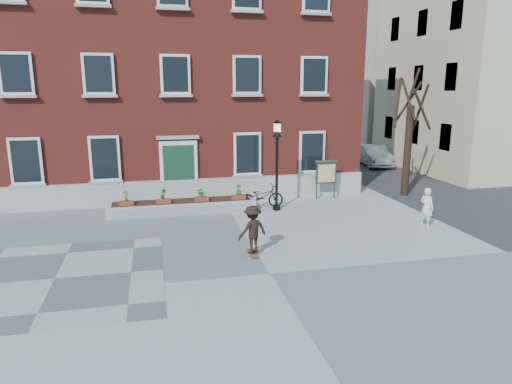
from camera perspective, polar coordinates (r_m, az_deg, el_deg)
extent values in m
plane|color=#98989A|center=(13.39, 1.74, -10.18)|extent=(100.00, 100.00, 0.00)
cube|color=#535255|center=(14.23, -23.85, -9.88)|extent=(6.00, 6.00, 0.01)
imported|color=black|center=(20.26, 0.69, -0.55)|extent=(1.98, 0.71, 1.04)
imported|color=silver|center=(32.18, 14.50, 4.46)|extent=(2.13, 4.48, 1.42)
imported|color=white|center=(18.65, 20.56, -1.82)|extent=(0.55, 0.66, 1.53)
cube|color=maroon|center=(25.94, -10.69, 14.42)|extent=(18.00, 10.00, 12.00)
cube|color=#A6A6A1|center=(21.35, -9.50, 0.06)|extent=(18.00, 0.24, 1.10)
cube|color=#ADACA7|center=(21.32, -9.43, -1.19)|extent=(2.60, 0.80, 0.20)
cube|color=#A3A39E|center=(21.42, -9.47, -0.58)|extent=(2.20, 0.50, 0.20)
cube|color=white|center=(21.17, -9.61, 2.99)|extent=(1.70, 0.12, 2.50)
cube|color=#153A26|center=(21.14, -9.60, 2.70)|extent=(1.40, 0.06, 2.30)
cube|color=#9A9A95|center=(20.94, -9.75, 6.74)|extent=(1.90, 0.25, 0.15)
cube|color=silver|center=(21.68, -26.82, 3.47)|extent=(1.30, 0.10, 2.00)
cube|color=black|center=(21.64, -26.85, 3.45)|extent=(1.08, 0.04, 1.78)
cube|color=#A0A09B|center=(21.80, -26.58, 0.70)|extent=(1.44, 0.20, 0.12)
cube|color=silver|center=(21.47, -27.83, 12.98)|extent=(1.30, 0.10, 1.70)
cube|color=black|center=(21.42, -27.86, 12.97)|extent=(1.08, 0.04, 1.48)
cube|color=#999994|center=(21.41, -27.61, 10.55)|extent=(1.44, 0.20, 0.12)
cube|color=#969692|center=(21.65, -28.67, 20.07)|extent=(1.44, 0.20, 0.12)
cube|color=silver|center=(21.13, -18.38, 4.00)|extent=(1.30, 0.10, 2.00)
cube|color=black|center=(21.09, -18.39, 3.98)|extent=(1.08, 0.04, 1.78)
cube|color=gray|center=(21.26, -18.19, 1.15)|extent=(1.44, 0.20, 0.12)
cube|color=silver|center=(20.92, -19.10, 13.78)|extent=(1.30, 0.10, 1.70)
cube|color=black|center=(20.87, -19.11, 13.78)|extent=(1.08, 0.04, 1.48)
cube|color=#9C9C97|center=(20.85, -18.93, 11.29)|extent=(1.44, 0.20, 0.12)
cube|color=gray|center=(21.10, -19.69, 21.08)|extent=(1.44, 0.20, 0.12)
cube|color=white|center=(20.84, -10.05, 14.28)|extent=(1.30, 0.10, 1.70)
cube|color=black|center=(20.79, -10.05, 14.28)|extent=(1.08, 0.04, 1.48)
cube|color=#A9A9A4|center=(20.78, -9.94, 11.78)|extent=(1.44, 0.20, 0.12)
cube|color=gray|center=(21.02, -10.36, 21.63)|extent=(1.44, 0.20, 0.12)
cube|color=white|center=(21.47, -1.09, 4.79)|extent=(1.30, 0.10, 2.00)
cube|color=black|center=(21.42, -1.06, 4.78)|extent=(1.08, 0.04, 1.78)
cube|color=gray|center=(21.59, -1.04, 1.99)|extent=(1.44, 0.20, 0.12)
cube|color=silver|center=(21.26, -1.13, 14.44)|extent=(1.30, 0.10, 1.70)
cube|color=black|center=(21.21, -1.10, 14.45)|extent=(1.08, 0.04, 1.48)
cube|color=gray|center=(21.20, -1.09, 11.99)|extent=(1.44, 0.20, 0.12)
cube|color=#A9A9A3|center=(21.43, -1.13, 21.65)|extent=(1.44, 0.20, 0.12)
cube|color=silver|center=(22.34, 7.00, 5.02)|extent=(1.30, 0.10, 2.00)
cube|color=black|center=(22.29, 7.05, 5.00)|extent=(1.08, 0.04, 1.78)
cube|color=gray|center=(22.45, 6.98, 2.32)|extent=(1.44, 0.20, 0.12)
cube|color=white|center=(22.13, 7.27, 14.29)|extent=(1.30, 0.10, 1.70)
cube|color=black|center=(22.08, 7.31, 14.29)|extent=(1.08, 0.04, 1.48)
cube|color=gray|center=(22.07, 7.25, 11.93)|extent=(1.44, 0.20, 0.12)
cube|color=#959591|center=(22.30, 7.54, 21.21)|extent=(1.44, 0.20, 0.12)
cube|color=#BCBBB7|center=(19.79, -9.16, -1.85)|extent=(6.20, 1.10, 0.50)
cube|color=silver|center=(19.25, -9.05, -2.27)|extent=(5.80, 0.02, 0.40)
cube|color=black|center=(19.73, -9.19, -1.15)|extent=(5.80, 0.90, 0.06)
cube|color=maroon|center=(19.46, -15.92, -1.38)|extent=(0.60, 0.25, 0.20)
imported|color=#31631D|center=(19.39, -15.97, -0.45)|extent=(0.24, 0.24, 0.45)
cube|color=maroon|center=(19.43, -11.50, -1.16)|extent=(0.60, 0.25, 0.20)
imported|color=#25621D|center=(19.35, -11.54, -0.23)|extent=(0.25, 0.25, 0.45)
cube|color=maroon|center=(19.52, -6.81, -0.92)|extent=(0.60, 0.25, 0.20)
imported|color=#2A601D|center=(19.45, -6.83, 0.01)|extent=(0.40, 0.40, 0.45)
cube|color=maroon|center=(19.74, -2.19, -0.68)|extent=(0.60, 0.25, 0.20)
imported|color=#32621D|center=(19.67, -2.19, 0.24)|extent=(0.25, 0.25, 0.45)
cylinder|color=black|center=(23.51, 18.41, 4.85)|extent=(0.36, 0.36, 4.40)
cylinder|color=black|center=(23.60, 19.85, 9.88)|extent=(0.12, 1.12, 2.23)
cylinder|color=black|center=(23.85, 18.52, 10.64)|extent=(1.18, 0.49, 1.97)
cylinder|color=black|center=(23.38, 17.32, 10.67)|extent=(0.88, 1.14, 2.35)
cylinder|color=black|center=(22.97, 18.49, 11.01)|extent=(0.60, 0.77, 1.90)
cylinder|color=black|center=(22.91, 20.04, 9.67)|extent=(1.39, 0.55, 1.95)
cylinder|color=black|center=(23.50, 19.15, 12.57)|extent=(0.43, 0.48, 1.58)
cube|color=#38383B|center=(33.93, 13.85, 3.71)|extent=(8.00, 36.00, 0.01)
cube|color=beige|center=(33.47, 27.27, 14.60)|extent=(10.00, 11.00, 14.00)
cube|color=#C0B59A|center=(43.41, 16.81, 14.11)|extent=(10.00, 11.00, 13.00)
cube|color=black|center=(28.01, 22.64, 6.35)|extent=(0.08, 1.00, 1.50)
cube|color=black|center=(30.66, 19.20, 7.12)|extent=(0.08, 1.00, 1.50)
cube|color=black|center=(33.41, 16.30, 7.75)|extent=(0.08, 1.00, 1.50)
cube|color=black|center=(27.88, 23.24, 13.09)|extent=(0.08, 1.00, 1.50)
cube|color=black|center=(30.54, 19.67, 13.28)|extent=(0.08, 1.00, 1.50)
cube|color=black|center=(33.30, 16.67, 13.41)|extent=(0.08, 1.00, 1.50)
cube|color=black|center=(28.12, 23.86, 19.60)|extent=(0.08, 1.00, 1.50)
cube|color=black|center=(30.76, 20.15, 19.24)|extent=(0.08, 1.00, 1.50)
cube|color=black|center=(33.50, 17.05, 18.88)|extent=(0.08, 1.00, 1.50)
cylinder|color=black|center=(20.01, 2.57, -1.97)|extent=(0.32, 0.32, 0.20)
cylinder|color=black|center=(19.67, 2.61, 2.25)|extent=(0.12, 0.12, 3.20)
cone|color=black|center=(19.42, 2.66, 7.33)|extent=(0.40, 0.40, 0.30)
cube|color=#FBE7B9|center=(19.40, 2.67, 8.06)|extent=(0.24, 0.24, 0.34)
cone|color=black|center=(19.38, 2.68, 8.80)|extent=(0.40, 0.40, 0.16)
cylinder|color=#193322|center=(21.94, 7.62, 1.41)|extent=(0.08, 0.08, 1.80)
cylinder|color=#1B3725|center=(22.26, 9.80, 1.50)|extent=(0.08, 0.08, 1.80)
cube|color=#162D20|center=(22.03, 8.75, 2.35)|extent=(1.00, 0.10, 1.00)
cube|color=beige|center=(21.97, 8.81, 2.32)|extent=(0.85, 0.02, 0.85)
cube|color=#3D3834|center=(21.93, 8.80, 3.81)|extent=(1.10, 0.16, 0.10)
cube|color=brown|center=(14.77, -0.43, -7.65)|extent=(0.22, 0.78, 0.03)
cylinder|color=black|center=(14.51, -0.54, -8.18)|extent=(0.03, 0.05, 0.05)
cylinder|color=black|center=(14.55, 0.16, -8.13)|extent=(0.03, 0.05, 0.05)
cylinder|color=black|center=(15.02, -1.00, -7.43)|extent=(0.03, 0.05, 0.05)
cylinder|color=black|center=(15.06, -0.33, -7.38)|extent=(0.03, 0.05, 0.05)
imported|color=black|center=(14.51, -0.44, -4.70)|extent=(1.15, 0.90, 1.56)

